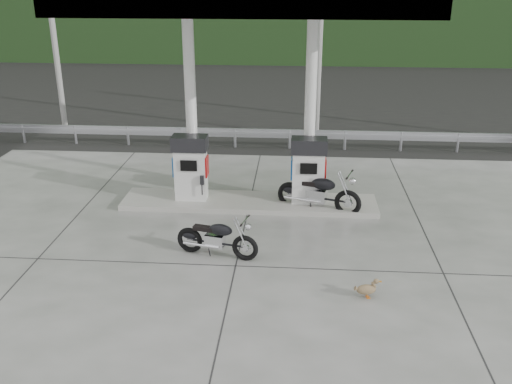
# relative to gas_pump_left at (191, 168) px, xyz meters

# --- Properties ---
(ground) EXTENTS (160.00, 160.00, 0.00)m
(ground) POSITION_rel_gas_pump_left_xyz_m (1.60, -2.50, -1.07)
(ground) COLOR black
(ground) RESTS_ON ground
(forecourt_apron) EXTENTS (18.00, 14.00, 0.02)m
(forecourt_apron) POSITION_rel_gas_pump_left_xyz_m (1.60, -2.50, -1.06)
(forecourt_apron) COLOR slate
(forecourt_apron) RESTS_ON ground
(pump_island) EXTENTS (7.00, 1.40, 0.15)m
(pump_island) POSITION_rel_gas_pump_left_xyz_m (1.60, 0.00, -0.98)
(pump_island) COLOR #9B9990
(pump_island) RESTS_ON forecourt_apron
(gas_pump_left) EXTENTS (0.95, 0.55, 1.80)m
(gas_pump_left) POSITION_rel_gas_pump_left_xyz_m (0.00, 0.00, 0.00)
(gas_pump_left) COLOR silver
(gas_pump_left) RESTS_ON pump_island
(gas_pump_right) EXTENTS (0.95, 0.55, 1.80)m
(gas_pump_right) POSITION_rel_gas_pump_left_xyz_m (3.20, 0.00, 0.00)
(gas_pump_right) COLOR silver
(gas_pump_right) RESTS_ON pump_island
(canopy_column_left) EXTENTS (0.30, 0.30, 5.00)m
(canopy_column_left) POSITION_rel_gas_pump_left_xyz_m (0.00, 0.40, 1.60)
(canopy_column_left) COLOR white
(canopy_column_left) RESTS_ON pump_island
(canopy_column_right) EXTENTS (0.30, 0.30, 5.00)m
(canopy_column_right) POSITION_rel_gas_pump_left_xyz_m (3.20, 0.40, 1.60)
(canopy_column_right) COLOR white
(canopy_column_right) RESTS_ON pump_island
(canopy_roof) EXTENTS (8.50, 5.00, 0.40)m
(canopy_roof) POSITION_rel_gas_pump_left_xyz_m (1.60, 0.00, 4.30)
(canopy_roof) COLOR silver
(canopy_roof) RESTS_ON canopy_column_left
(guardrail) EXTENTS (26.00, 0.16, 1.42)m
(guardrail) POSITION_rel_gas_pump_left_xyz_m (1.60, 5.50, -0.36)
(guardrail) COLOR #A2A3AA
(guardrail) RESTS_ON ground
(road) EXTENTS (60.00, 7.00, 0.01)m
(road) POSITION_rel_gas_pump_left_xyz_m (1.60, 9.00, -1.07)
(road) COLOR black
(road) RESTS_ON ground
(utility_pole_a) EXTENTS (0.22, 0.22, 8.00)m
(utility_pole_a) POSITION_rel_gas_pump_left_xyz_m (-6.40, 7.00, 2.93)
(utility_pole_a) COLOR gray
(utility_pole_a) RESTS_ON ground
(utility_pole_b) EXTENTS (0.22, 0.22, 8.00)m
(utility_pole_b) POSITION_rel_gas_pump_left_xyz_m (3.60, 7.00, 2.93)
(utility_pole_b) COLOR gray
(utility_pole_b) RESTS_ON ground
(tree_band) EXTENTS (80.00, 6.00, 6.00)m
(tree_band) POSITION_rel_gas_pump_left_xyz_m (1.60, 27.50, 1.93)
(tree_band) COLOR black
(tree_band) RESTS_ON ground
(forested_hills) EXTENTS (100.00, 40.00, 140.00)m
(forested_hills) POSITION_rel_gas_pump_left_xyz_m (1.60, 57.50, -1.07)
(forested_hills) COLOR black
(forested_hills) RESTS_ON ground
(motorcycle_left) EXTENTS (1.91, 0.98, 0.86)m
(motorcycle_left) POSITION_rel_gas_pump_left_xyz_m (1.13, -3.04, -0.62)
(motorcycle_left) COLOR black
(motorcycle_left) RESTS_ON forecourt_apron
(motorcycle_right) EXTENTS (2.27, 1.31, 1.03)m
(motorcycle_right) POSITION_rel_gas_pump_left_xyz_m (3.49, -0.28, -0.54)
(motorcycle_right) COLOR black
(motorcycle_right) RESTS_ON forecourt_apron
(duck) EXTENTS (0.51, 0.23, 0.35)m
(duck) POSITION_rel_gas_pump_left_xyz_m (4.32, -4.59, -0.87)
(duck) COLOR brown
(duck) RESTS_ON forecourt_apron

